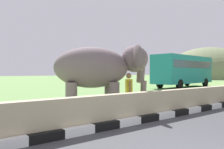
# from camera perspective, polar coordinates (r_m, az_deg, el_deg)

# --- Properties ---
(striped_curb) EXTENTS (16.20, 0.20, 0.24)m
(striped_curb) POSITION_cam_1_polar(r_m,az_deg,el_deg) (6.51, -4.80, -13.40)
(striped_curb) COLOR white
(striped_curb) RESTS_ON ground_plane
(barrier_parapet) EXTENTS (28.00, 0.36, 1.00)m
(barrier_parapet) POSITION_cam_1_polar(r_m,az_deg,el_deg) (8.15, 8.04, -7.84)
(barrier_parapet) COLOR tan
(barrier_parapet) RESTS_ON ground_plane
(elephant) EXTENTS (4.01, 3.30, 2.86)m
(elephant) POSITION_cam_1_polar(r_m,az_deg,el_deg) (9.52, -2.93, 1.53)
(elephant) COLOR #6D5D61
(elephant) RESTS_ON ground_plane
(person_handler) EXTENTS (0.41, 0.59, 1.66)m
(person_handler) POSITION_cam_1_polar(r_m,az_deg,el_deg) (9.80, 4.25, -3.92)
(person_handler) COLOR navy
(person_handler) RESTS_ON ground_plane
(bus_teal) EXTENTS (9.72, 3.55, 3.50)m
(bus_teal) POSITION_cam_1_polar(r_m,az_deg,el_deg) (26.77, 17.61, 1.36)
(bus_teal) COLOR teal
(bus_teal) RESTS_ON ground_plane
(hill_east) EXTENTS (27.96, 22.37, 16.91)m
(hill_east) POSITION_cam_1_polar(r_m,az_deg,el_deg) (67.02, 23.16, -0.95)
(hill_east) COLOR #6D7752
(hill_east) RESTS_ON ground_plane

